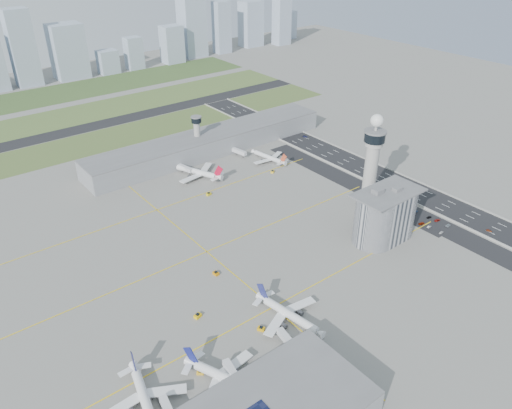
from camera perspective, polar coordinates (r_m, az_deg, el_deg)
ground at (r=290.53m, az=4.27°, el=-5.29°), size 1000.00×1000.00×0.00m
grass_strip_0 at (r=454.82m, az=-17.09°, el=7.05°), size 480.00×50.00×0.08m
grass_strip_1 at (r=521.75m, az=-20.32°, el=9.42°), size 480.00×60.00×0.08m
grass_strip_2 at (r=595.26m, az=-22.99°, el=11.32°), size 480.00×70.00×0.08m
runway at (r=487.54m, az=-18.79°, el=8.30°), size 480.00×22.00×0.10m
highway at (r=367.38m, az=17.79°, el=1.34°), size 28.00×500.00×0.10m
barrier_left at (r=356.67m, az=16.48°, el=0.77°), size 0.60×500.00×1.20m
barrier_right at (r=377.82m, az=19.05°, el=2.03°), size 0.60×500.00×1.20m
landside_road at (r=344.04m, az=16.66°, el=-0.50°), size 18.00×260.00×0.08m
parking_lot at (r=337.02m, az=18.06°, el=-1.42°), size 20.00×44.00×0.10m
taxiway_line_h_0 at (r=252.04m, az=1.96°, el=-11.65°), size 260.00×0.60×0.01m
taxiway_line_h_1 at (r=290.36m, az=-5.65°, el=-5.39°), size 260.00×0.60×0.01m
taxiway_line_h_2 at (r=335.10m, az=-11.25°, el=-0.62°), size 260.00×0.60×0.01m
taxiway_line_v at (r=290.36m, az=-5.65°, el=-5.39°), size 0.60×260.00×0.01m
control_tower at (r=324.51m, az=13.12°, el=5.10°), size 14.00×14.00×64.50m
secondary_tower at (r=404.44m, az=-6.75°, el=8.22°), size 8.60×8.60×31.90m
admin_building at (r=303.27m, az=14.53°, el=-1.17°), size 42.00×24.00×33.50m
terminal_pier at (r=411.81m, az=-5.33°, el=7.07°), size 210.00×32.00×15.80m
airplane_near_a at (r=212.30m, az=-12.62°, el=-20.64°), size 42.63×47.24×11.38m
airplane_near_b at (r=214.89m, az=-3.26°, el=-18.85°), size 48.84×52.05×11.60m
airplane_near_c at (r=241.71m, az=3.98°, el=-12.06°), size 41.48×46.62×11.62m
airplane_far_a at (r=372.32m, az=-6.86°, el=4.12°), size 52.69×56.12×12.49m
airplane_far_b at (r=395.25m, az=1.41°, el=5.73°), size 35.95×40.48×10.13m
jet_bridge_near_1 at (r=214.43m, az=-1.82°, el=-20.16°), size 5.39×14.31×5.70m
jet_bridge_near_2 at (r=227.26m, az=4.54°, el=-16.53°), size 5.39×14.31×5.70m
jet_bridge_far_0 at (r=383.75m, az=-8.73°, el=4.23°), size 5.39×14.31×5.70m
jet_bridge_far_1 at (r=407.68m, az=-2.64°, el=6.15°), size 5.39×14.31×5.70m
tug_0 at (r=223.32m, az=-6.39°, el=-18.49°), size 3.58×3.48×1.73m
tug_1 at (r=239.74m, az=0.59°, el=-13.98°), size 3.67×3.99×1.91m
tug_2 at (r=247.62m, az=-6.68°, el=-12.49°), size 4.02×3.26×2.04m
tug_3 at (r=272.21m, az=-4.61°, el=-7.82°), size 2.63×3.55×1.94m
tug_4 at (r=347.42m, az=-5.43°, el=1.22°), size 3.76×2.93×1.96m
tug_5 at (r=377.33m, az=1.90°, el=3.80°), size 3.90×3.60×1.87m
car_lot_0 at (r=324.97m, az=20.42°, el=-3.01°), size 3.70×1.85×1.21m
car_lot_1 at (r=328.37m, az=19.18°, el=-2.40°), size 3.66×1.51×1.18m
car_lot_2 at (r=330.18m, az=18.40°, el=-2.06°), size 4.56×2.44×1.22m
car_lot_3 at (r=332.99m, az=17.22°, el=-1.57°), size 3.98×1.89×1.12m
car_lot_4 at (r=338.28m, az=16.40°, el=-0.90°), size 3.76×1.89×1.23m
car_lot_5 at (r=342.08m, az=15.16°, el=-0.34°), size 3.81×1.48×1.24m
car_lot_6 at (r=333.77m, az=21.10°, el=-2.24°), size 4.34×2.26×1.17m
car_lot_7 at (r=336.97m, az=20.01°, el=-1.68°), size 4.53×2.28×1.26m
car_lot_8 at (r=338.48m, az=19.18°, el=-1.37°), size 3.84×1.76×1.28m
car_lot_9 at (r=342.14m, az=17.75°, el=-0.76°), size 3.82×1.63×1.23m
car_lot_10 at (r=343.71m, az=17.46°, el=-0.57°), size 4.29×2.48×1.12m
car_lot_11 at (r=348.47m, az=16.55°, el=0.04°), size 4.43×1.99×1.26m
car_hw_0 at (r=338.25m, az=25.09°, el=-2.71°), size 1.88×3.54×1.15m
car_hw_1 at (r=388.73m, az=13.06°, el=3.76°), size 1.48×3.61×1.16m
car_hw_2 at (r=443.28m, az=5.64°, el=7.74°), size 2.78×4.78×1.25m
car_hw_4 at (r=475.11m, az=-0.66°, el=9.44°), size 1.66×3.69×1.23m
skyline_bldg_8 at (r=634.03m, az=-25.15°, el=15.88°), size 26.33×21.06×83.39m
skyline_bldg_9 at (r=649.91m, az=-20.68°, el=16.06°), size 36.96×29.57×62.11m
skyline_bldg_10 at (r=659.85m, az=-16.55°, el=15.36°), size 23.01×18.41×27.75m
skyline_bldg_11 at (r=671.58m, az=-13.79°, el=16.46°), size 20.22×16.18×38.97m
skyline_bldg_12 at (r=692.46m, az=-9.57°, el=17.61°), size 26.14×20.92×46.89m
skyline_bldg_13 at (r=718.45m, az=-7.32°, el=19.60°), size 32.26×25.81×81.20m
skyline_bldg_14 at (r=736.87m, az=-3.94°, el=19.53°), size 21.59×17.28×68.75m
skyline_bldg_15 at (r=778.10m, az=-0.59°, el=19.95°), size 30.25×24.20×63.40m
skyline_bldg_16 at (r=788.93m, az=2.95°, el=20.35°), size 23.04×18.43×71.56m
skyline_bldg_17 at (r=835.51m, az=3.66°, el=19.81°), size 22.64×18.11×41.06m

